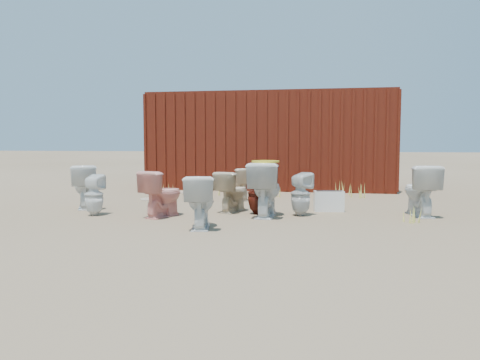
% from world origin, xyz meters
% --- Properties ---
extents(ground, '(100.00, 100.00, 0.00)m').
position_xyz_m(ground, '(0.00, 0.00, 0.00)').
color(ground, brown).
rests_on(ground, ground).
extents(shipping_container, '(6.00, 2.40, 2.40)m').
position_xyz_m(shipping_container, '(0.00, 5.20, 1.20)').
color(shipping_container, '#430B0B').
rests_on(shipping_container, ground).
extents(toilet_front_a, '(0.72, 0.87, 0.77)m').
position_xyz_m(toilet_front_a, '(-2.82, 0.66, 0.39)').
color(toilet_front_a, white).
rests_on(toilet_front_a, ground).
extents(toilet_front_pink, '(0.65, 0.82, 0.73)m').
position_xyz_m(toilet_front_pink, '(-1.14, -0.01, 0.37)').
color(toilet_front_pink, '#FA9F90').
rests_on(toilet_front_pink, ground).
extents(toilet_front_c, '(0.54, 0.78, 0.73)m').
position_xyz_m(toilet_front_c, '(-0.29, -0.84, 0.36)').
color(toilet_front_c, white).
rests_on(toilet_front_c, ground).
extents(toilet_front_maroon, '(0.41, 0.41, 0.67)m').
position_xyz_m(toilet_front_maroon, '(0.30, 0.53, 0.33)').
color(toilet_front_maroon, '#5C1A0F').
rests_on(toilet_front_maroon, ground).
extents(toilet_front_e, '(0.57, 0.86, 0.81)m').
position_xyz_m(toilet_front_e, '(2.88, 0.83, 0.41)').
color(toilet_front_e, white).
rests_on(toilet_front_e, ground).
extents(toilet_back_a, '(0.30, 0.31, 0.66)m').
position_xyz_m(toilet_back_a, '(-2.25, -0.08, 0.33)').
color(toilet_back_a, white).
rests_on(toilet_back_a, ground).
extents(toilet_back_beige_left, '(0.67, 0.74, 0.66)m').
position_xyz_m(toilet_back_beige_left, '(-0.33, 2.29, 0.33)').
color(toilet_back_beige_left, beige).
rests_on(toilet_back_beige_left, ground).
extents(toilet_back_beige_right, '(0.58, 0.76, 0.69)m').
position_xyz_m(toilet_back_beige_right, '(-0.15, 0.71, 0.34)').
color(toilet_back_beige_right, beige).
rests_on(toilet_back_beige_right, ground).
extents(toilet_back_yellowlid, '(0.50, 0.86, 0.86)m').
position_xyz_m(toilet_back_yellowlid, '(0.46, 0.32, 0.43)').
color(toilet_back_yellowlid, white).
rests_on(toilet_back_yellowlid, ground).
extents(toilet_back_e, '(0.44, 0.44, 0.69)m').
position_xyz_m(toilet_back_e, '(1.00, 0.48, 0.35)').
color(toilet_back_e, silver).
rests_on(toilet_back_e, ground).
extents(yellow_lid, '(0.44, 0.54, 0.02)m').
position_xyz_m(yellow_lid, '(0.46, 0.32, 0.87)').
color(yellow_lid, gold).
rests_on(yellow_lid, toilet_back_yellowlid).
extents(loose_tank, '(0.52, 0.27, 0.35)m').
position_xyz_m(loose_tank, '(1.45, 1.04, 0.17)').
color(loose_tank, white).
rests_on(loose_tank, ground).
extents(loose_lid_near, '(0.43, 0.53, 0.02)m').
position_xyz_m(loose_lid_near, '(-2.13, 2.02, 0.01)').
color(loose_lid_near, tan).
rests_on(loose_lid_near, ground).
extents(loose_lid_far, '(0.59, 0.58, 0.02)m').
position_xyz_m(loose_lid_far, '(-1.92, 3.43, 0.01)').
color(loose_lid_far, '#C6AB8F').
rests_on(loose_lid_far, ground).
extents(weed_clump_a, '(0.36, 0.36, 0.30)m').
position_xyz_m(weed_clump_a, '(-1.95, 2.68, 0.15)').
color(weed_clump_a, '#CBC551').
rests_on(weed_clump_a, ground).
extents(weed_clump_b, '(0.32, 0.32, 0.27)m').
position_xyz_m(weed_clump_b, '(0.30, 2.95, 0.14)').
color(weed_clump_b, '#CBC551').
rests_on(weed_clump_b, ground).
extents(weed_clump_c, '(0.36, 0.36, 0.32)m').
position_xyz_m(weed_clump_c, '(2.07, 3.14, 0.16)').
color(weed_clump_c, '#CBC551').
rests_on(weed_clump_c, ground).
extents(weed_clump_d, '(0.30, 0.30, 0.25)m').
position_xyz_m(weed_clump_d, '(-0.82, 3.13, 0.13)').
color(weed_clump_d, '#CBC551').
rests_on(weed_clump_d, ground).
extents(weed_clump_e, '(0.34, 0.34, 0.34)m').
position_xyz_m(weed_clump_e, '(1.77, 3.50, 0.17)').
color(weed_clump_e, '#CBC551').
rests_on(weed_clump_e, ground).
extents(weed_clump_f, '(0.28, 0.28, 0.21)m').
position_xyz_m(weed_clump_f, '(2.66, 0.18, 0.10)').
color(weed_clump_f, '#CBC551').
rests_on(weed_clump_f, ground).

